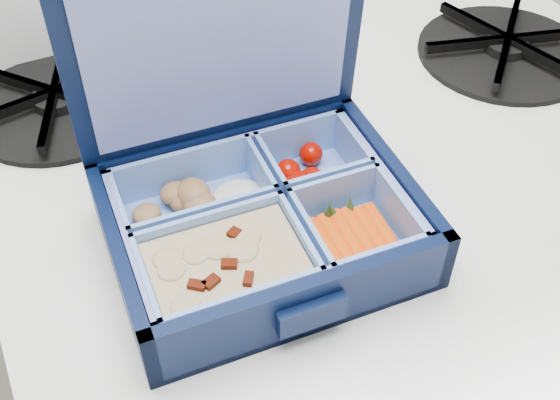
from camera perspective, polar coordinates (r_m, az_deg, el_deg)
bento_box at (r=0.49m, az=-1.46°, el=-1.90°), size 0.22×0.18×0.05m
burner_grate at (r=0.72m, az=17.94°, el=11.95°), size 0.21×0.21×0.02m
burner_grate_rear at (r=0.65m, az=-17.70°, el=7.77°), size 0.18×0.18×0.02m
fork at (r=0.59m, az=-5.86°, el=4.52°), size 0.09×0.18×0.01m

